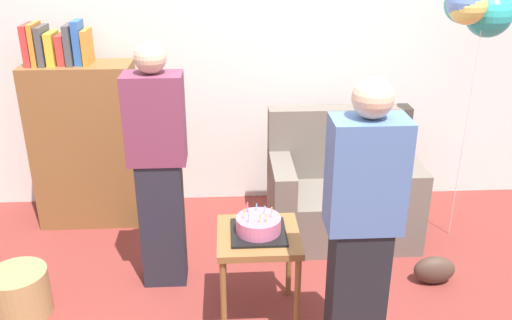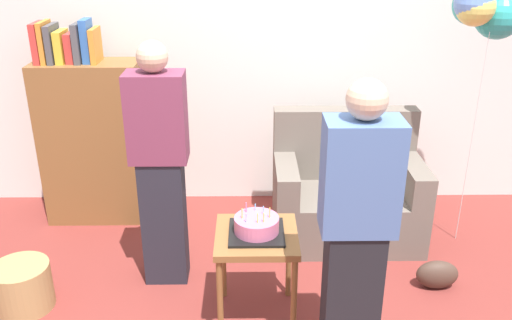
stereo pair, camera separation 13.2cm
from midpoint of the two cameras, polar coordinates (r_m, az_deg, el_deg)
The scene contains 10 objects.
wall_back at distance 4.53m, azimuth -1.39°, elevation 11.91°, with size 6.00×0.10×2.70m, color silver.
couch at distance 4.28m, azimuth 7.95°, elevation -3.37°, with size 1.10×0.70×0.96m.
bookshelf at distance 4.50m, azimuth -18.18°, elevation 1.96°, with size 0.80×0.36×1.62m.
side_table at distance 3.25m, azimuth -0.93°, elevation -9.05°, with size 0.48×0.48×0.59m.
birthday_cake at distance 3.18m, azimuth -0.95°, elevation -6.91°, with size 0.32×0.32×0.17m.
person_blowing_candles at distance 3.51m, azimuth -11.19°, elevation -0.85°, with size 0.36×0.22×1.63m.
person_holding_cake at distance 2.76m, azimuth 9.53°, elevation -7.74°, with size 0.36×0.22×1.63m.
wicker_basket at distance 3.79m, azimuth -24.34°, elevation -12.53°, with size 0.36×0.36×0.30m, color #A88451.
handbag at distance 3.93m, azimuth 17.16°, elevation -10.90°, with size 0.28×0.14×0.20m, color #473328.
balloon_bunch at distance 4.06m, azimuth 20.97°, elevation 14.61°, with size 0.51×0.40×1.91m.
Camera 1 is at (-0.21, -2.39, 2.23)m, focal length 38.37 mm.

